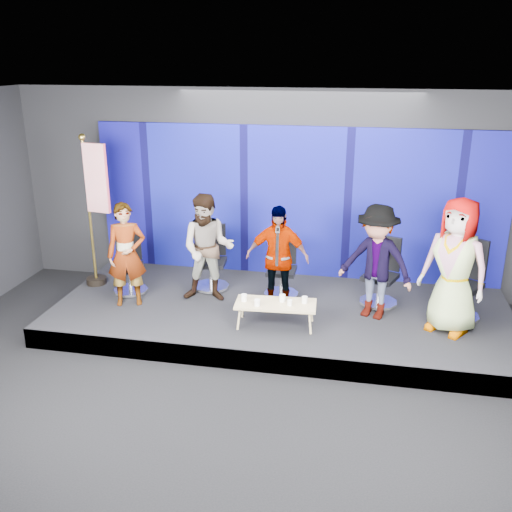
% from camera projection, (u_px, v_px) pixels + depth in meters
% --- Properties ---
extents(ground, '(10.00, 10.00, 0.00)m').
position_uv_depth(ground, '(248.00, 417.00, 6.68)').
color(ground, black).
rests_on(ground, ground).
extents(room_walls, '(10.02, 8.02, 3.51)m').
position_uv_depth(room_walls, '(247.00, 217.00, 5.86)').
color(room_walls, black).
rests_on(room_walls, ground).
extents(riser, '(7.00, 3.00, 0.30)m').
position_uv_depth(riser, '(281.00, 315.00, 8.94)').
color(riser, black).
rests_on(riser, ground).
extents(backdrop, '(7.00, 0.08, 2.60)m').
position_uv_depth(backdrop, '(295.00, 203.00, 9.79)').
color(backdrop, '#0B0860').
rests_on(backdrop, riser).
extents(chair_a, '(0.72, 0.72, 1.00)m').
position_uv_depth(chair_a, '(130.00, 272.00, 9.35)').
color(chair_a, silver).
rests_on(chair_a, riser).
extents(panelist_a, '(0.69, 0.57, 1.62)m').
position_uv_depth(panelist_a, '(127.00, 255.00, 8.73)').
color(panelist_a, black).
rests_on(panelist_a, riser).
extents(chair_b, '(0.66, 0.66, 1.06)m').
position_uv_depth(chair_b, '(212.00, 268.00, 9.51)').
color(chair_b, silver).
rests_on(chair_b, riser).
extents(panelist_b, '(0.90, 0.73, 1.72)m').
position_uv_depth(panelist_b, '(208.00, 248.00, 8.86)').
color(panelist_b, black).
rests_on(panelist_b, riser).
extents(chair_c, '(0.57, 0.57, 1.01)m').
position_uv_depth(chair_c, '(282.00, 276.00, 9.21)').
color(chair_c, silver).
rests_on(chair_c, riser).
extents(panelist_c, '(0.96, 0.41, 1.63)m').
position_uv_depth(panelist_c, '(277.00, 258.00, 8.58)').
color(panelist_c, black).
rests_on(panelist_c, riser).
extents(chair_d, '(0.77, 0.77, 1.06)m').
position_uv_depth(chair_d, '(381.00, 283.00, 8.89)').
color(chair_d, silver).
rests_on(chair_d, riser).
extents(panelist_d, '(1.27, 1.00, 1.72)m').
position_uv_depth(panelist_d, '(376.00, 262.00, 8.28)').
color(panelist_d, black).
rests_on(panelist_d, riser).
extents(chair_e, '(0.93, 0.93, 1.19)m').
position_uv_depth(chair_e, '(461.00, 293.00, 8.40)').
color(chair_e, silver).
rests_on(chair_e, riser).
extents(panelist_e, '(1.13, 1.02, 1.93)m').
position_uv_depth(panelist_e, '(455.00, 266.00, 7.81)').
color(panelist_e, black).
rests_on(panelist_e, riser).
extents(coffee_table, '(1.18, 0.56, 0.35)m').
position_uv_depth(coffee_table, '(276.00, 305.00, 8.15)').
color(coffee_table, tan).
rests_on(coffee_table, riser).
extents(mug_a, '(0.09, 0.09, 0.10)m').
position_uv_depth(mug_a, '(244.00, 298.00, 8.19)').
color(mug_a, white).
rests_on(mug_a, coffee_table).
extents(mug_b, '(0.08, 0.08, 0.10)m').
position_uv_depth(mug_b, '(257.00, 303.00, 8.04)').
color(mug_b, white).
rests_on(mug_b, coffee_table).
extents(mug_c, '(0.09, 0.09, 0.10)m').
position_uv_depth(mug_c, '(282.00, 298.00, 8.18)').
color(mug_c, white).
rests_on(mug_c, coffee_table).
extents(mug_d, '(0.07, 0.07, 0.08)m').
position_uv_depth(mug_d, '(290.00, 303.00, 8.06)').
color(mug_d, white).
rests_on(mug_d, coffee_table).
extents(mug_e, '(0.08, 0.08, 0.10)m').
position_uv_depth(mug_e, '(305.00, 300.00, 8.13)').
color(mug_e, white).
rests_on(mug_e, coffee_table).
extents(flag_stand, '(0.58, 0.34, 2.54)m').
position_uv_depth(flag_stand, '(95.00, 208.00, 9.27)').
color(flag_stand, black).
rests_on(flag_stand, riser).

